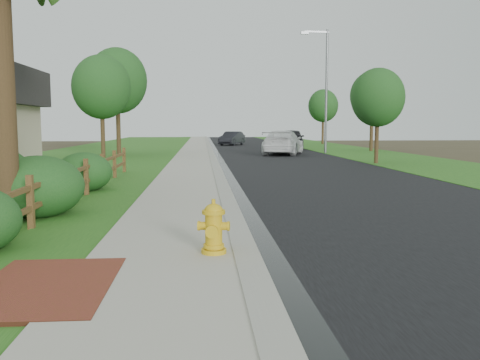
{
  "coord_description": "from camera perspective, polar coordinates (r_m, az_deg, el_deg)",
  "views": [
    {
      "loc": [
        -0.27,
        -7.22,
        2.06
      ],
      "look_at": [
        0.63,
        4.71,
        0.76
      ],
      "focal_mm": 38.0,
      "sensor_mm": 36.0,
      "label": 1
    }
  ],
  "objects": [
    {
      "name": "tree_near_left",
      "position": [
        33.04,
        -15.29,
        10.02
      ],
      "size": [
        3.6,
        3.6,
        6.39
      ],
      "color": "#3B2C18",
      "rests_on": "ground"
    },
    {
      "name": "lawn_near",
      "position": [
        42.97,
        -14.69,
        3.27
      ],
      "size": [
        9.0,
        90.0,
        0.04
      ],
      "primitive_type": "cube",
      "color": "#1E5117",
      "rests_on": "ground"
    },
    {
      "name": "dark_car_far",
      "position": [
        52.15,
        -0.91,
        4.71
      ],
      "size": [
        3.03,
        4.44,
        1.39
      ],
      "primitive_type": "imported",
      "rotation": [
        0.0,
        0.0,
        -0.41
      ],
      "color": "black",
      "rests_on": "road"
    },
    {
      "name": "sidewalk",
      "position": [
        42.27,
        -5.16,
        3.44
      ],
      "size": [
        2.2,
        90.0,
        0.1
      ],
      "primitive_type": "cube",
      "color": "#AAA894",
      "rests_on": "ground"
    },
    {
      "name": "tree_mid_right",
      "position": [
        41.28,
        14.65,
        9.15
      ],
      "size": [
        3.44,
        3.44,
        6.24
      ],
      "color": "#3B2C18",
      "rests_on": "ground"
    },
    {
      "name": "ranch_fence",
      "position": [
        14.09,
        -17.94,
        0.02
      ],
      "size": [
        0.12,
        16.92,
        1.1
      ],
      "color": "#433016",
      "rests_on": "ground"
    },
    {
      "name": "verge_far",
      "position": [
        43.88,
        11.28,
        3.4
      ],
      "size": [
        6.0,
        90.0,
        0.04
      ],
      "primitive_type": "cube",
      "color": "#1E5117",
      "rests_on": "ground"
    },
    {
      "name": "ground",
      "position": [
        7.51,
        -2.1,
        -9.72
      ],
      "size": [
        120.0,
        120.0,
        0.0
      ],
      "primitive_type": "plane",
      "color": "#3C3520"
    },
    {
      "name": "streetlight",
      "position": [
        37.52,
        9.44,
        10.6
      ],
      "size": [
        2.04,
        0.33,
        8.82
      ],
      "color": "slate",
      "rests_on": "ground"
    },
    {
      "name": "curb",
      "position": [
        42.27,
        -3.4,
        3.47
      ],
      "size": [
        0.4,
        90.0,
        0.12
      ],
      "primitive_type": "cube",
      "color": "gray",
      "rests_on": "ground"
    },
    {
      "name": "tree_far_right",
      "position": [
        55.41,
        9.32,
        8.22
      ],
      "size": [
        3.18,
        3.18,
        5.86
      ],
      "color": "#3B2C18",
      "rests_on": "ground"
    },
    {
      "name": "brick_patch",
      "position": [
        6.81,
        -20.97,
        -11.33
      ],
      "size": [
        1.6,
        2.4,
        0.11
      ],
      "primitive_type": "cube",
      "color": "brown",
      "rests_on": "ground"
    },
    {
      "name": "fire_hydrant",
      "position": [
        7.8,
        -2.98,
        -5.45
      ],
      "size": [
        0.55,
        0.44,
        0.84
      ],
      "color": "gold",
      "rests_on": "sidewalk"
    },
    {
      "name": "road",
      "position": [
        42.55,
        2.28,
        3.42
      ],
      "size": [
        8.0,
        90.0,
        0.02
      ],
      "primitive_type": "cube",
      "color": "black",
      "rests_on": "ground"
    },
    {
      "name": "wet_gutter",
      "position": [
        42.28,
        -2.92,
        3.42
      ],
      "size": [
        0.5,
        90.0,
        0.0
      ],
      "primitive_type": "cube",
      "color": "black",
      "rests_on": "road"
    },
    {
      "name": "white_suv",
      "position": [
        35.62,
        4.87,
        4.22
      ],
      "size": [
        3.97,
        6.15,
        1.66
      ],
      "primitive_type": "imported",
      "rotation": [
        0.0,
        0.0,
        2.83
      ],
      "color": "white",
      "rests_on": "road"
    },
    {
      "name": "grass_strip",
      "position": [
        42.34,
        -7.74,
        3.38
      ],
      "size": [
        1.6,
        90.0,
        0.06
      ],
      "primitive_type": "cube",
      "color": "#1E5117",
      "rests_on": "ground"
    },
    {
      "name": "shrub_b",
      "position": [
        12.11,
        -21.71,
        -0.71
      ],
      "size": [
        2.62,
        2.62,
        1.39
      ],
      "primitive_type": "ellipsoid",
      "rotation": [
        0.0,
        0.0,
        0.41
      ],
      "color": "#1A491B",
      "rests_on": "ground"
    },
    {
      "name": "shrub_c",
      "position": [
        16.34,
        -17.12,
        0.84
      ],
      "size": [
        1.84,
        1.84,
        1.23
      ],
      "primitive_type": "ellipsoid",
      "rotation": [
        0.0,
        0.0,
        0.08
      ],
      "color": "#1A491B",
      "rests_on": "ground"
    },
    {
      "name": "tree_mid_left",
      "position": [
        36.92,
        -13.63,
        10.76
      ],
      "size": [
        4.14,
        4.14,
        7.4
      ],
      "color": "#3B2C18",
      "rests_on": "ground"
    },
    {
      "name": "dark_car_mid",
      "position": [
        42.64,
        5.81,
        4.58
      ],
      "size": [
        3.03,
        5.4,
        1.74
      ],
      "primitive_type": "imported",
      "rotation": [
        0.0,
        0.0,
        2.94
      ],
      "color": "black",
      "rests_on": "road"
    },
    {
      "name": "tree_near_right",
      "position": [
        28.01,
        15.22,
        8.92
      ],
      "size": [
        2.81,
        2.81,
        5.05
      ],
      "color": "#3B2C18",
      "rests_on": "ground"
    }
  ]
}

